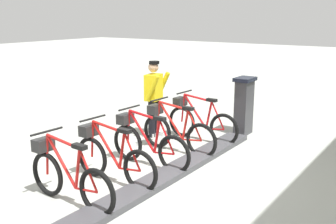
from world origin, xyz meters
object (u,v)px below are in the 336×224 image
worker_near_rack (154,96)px  bike_docked_0 (199,121)px  bike_docked_3 (111,157)px  payment_kiosk (244,105)px  bike_docked_2 (147,142)px  bike_docked_1 (175,130)px  bike_docked_4 (67,175)px

worker_near_rack → bike_docked_0: bearing=-160.6°
bike_docked_3 → worker_near_rack: bearing=-68.7°
payment_kiosk → worker_near_rack: (1.51, 1.30, 0.24)m
worker_near_rack → bike_docked_3: bearing=111.3°
bike_docked_3 → bike_docked_2: bearing=-90.0°
bike_docked_0 → bike_docked_3: 2.75m
bike_docked_1 → bike_docked_3: (0.00, 1.83, 0.00)m
payment_kiosk → bike_docked_4: size_ratio=0.74×
payment_kiosk → bike_docked_1: size_ratio=0.74×
worker_near_rack → bike_docked_4: bearing=105.8°
bike_docked_3 → bike_docked_4: 0.92m
bike_docked_2 → bike_docked_3: bearing=90.0°
payment_kiosk → worker_near_rack: 2.01m
bike_docked_0 → worker_near_rack: bearing=19.4°
bike_docked_1 → payment_kiosk: bearing=-106.9°
bike_docked_3 → payment_kiosk: bearing=-98.7°
bike_docked_1 → worker_near_rack: bearing=-31.8°
bike_docked_2 → bike_docked_3: size_ratio=1.00×
bike_docked_2 → bike_docked_4: bearing=90.0°
bike_docked_0 → bike_docked_3: size_ratio=1.00×
bike_docked_2 → worker_near_rack: (0.94, -1.50, 0.48)m
bike_docked_1 → worker_near_rack: size_ratio=1.04×
bike_docked_0 → worker_near_rack: 1.11m
worker_near_rack → payment_kiosk: bearing=-139.3°
bike_docked_1 → bike_docked_2: size_ratio=1.00×
bike_docked_4 → worker_near_rack: size_ratio=1.04×
bike_docked_0 → bike_docked_4: (0.00, 3.66, 0.00)m
bike_docked_1 → bike_docked_3: bearing=90.0°
bike_docked_2 → payment_kiosk: bearing=-101.5°
bike_docked_0 → bike_docked_3: same height
bike_docked_0 → bike_docked_3: bearing=90.0°
bike_docked_4 → payment_kiosk: bearing=-97.0°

